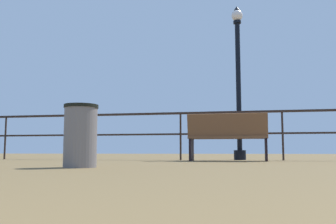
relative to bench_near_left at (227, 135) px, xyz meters
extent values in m
cube|color=black|center=(0.03, 0.78, 0.53)|extent=(24.46, 0.05, 0.05)
cube|color=black|center=(0.03, 0.78, 0.05)|extent=(24.46, 0.04, 0.04)
cylinder|color=black|center=(-5.53, 0.78, 0.00)|extent=(0.04, 0.04, 1.06)
cylinder|color=black|center=(-3.30, 0.78, 0.00)|extent=(0.04, 0.04, 1.06)
cylinder|color=black|center=(-1.08, 0.78, 0.00)|extent=(0.04, 0.04, 1.06)
cylinder|color=black|center=(1.15, 0.78, 0.00)|extent=(0.04, 0.04, 1.06)
cube|color=brown|center=(0.00, 0.09, -0.05)|extent=(1.58, 0.51, 0.05)
cube|color=brown|center=(0.00, -0.13, 0.18)|extent=(1.57, 0.17, 0.47)
cube|color=black|center=(0.75, 0.07, -0.29)|extent=(0.05, 0.42, 0.47)
cube|color=black|center=(0.75, 0.25, 0.09)|extent=(0.04, 0.33, 0.04)
cube|color=black|center=(-0.74, 0.10, -0.29)|extent=(0.05, 0.42, 0.47)
cube|color=black|center=(-0.74, 0.29, 0.09)|extent=(0.04, 0.33, 0.04)
cylinder|color=black|center=(0.23, 1.13, -0.42)|extent=(0.27, 0.27, 0.22)
cylinder|color=black|center=(0.23, 1.13, 1.19)|extent=(0.11, 0.11, 2.99)
cylinder|color=black|center=(0.23, 1.13, 2.71)|extent=(0.18, 0.18, 0.06)
sphere|color=silver|center=(0.23, 1.13, 2.87)|extent=(0.27, 0.27, 0.27)
cone|color=black|center=(0.23, 1.13, 3.06)|extent=(0.14, 0.14, 0.10)
cylinder|color=slate|center=(-1.66, -3.24, -0.16)|extent=(0.40, 0.40, 0.73)
cylinder|color=black|center=(-1.66, -3.24, 0.22)|extent=(0.42, 0.42, 0.04)
camera|label=1|loc=(0.27, -7.43, -0.33)|focal=39.19mm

